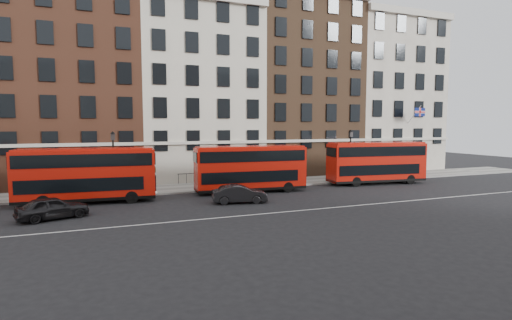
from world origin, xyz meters
name	(u,v)px	position (x,y,z in m)	size (l,w,h in m)	color
ground	(256,208)	(0.00, 0.00, 0.00)	(120.00, 120.00, 0.00)	black
pavement	(216,186)	(0.00, 10.50, 0.07)	(80.00, 5.00, 0.15)	slate
kerb	(223,190)	(0.00, 8.00, 0.08)	(80.00, 0.30, 0.16)	gray
road_centre_line	(266,213)	(0.00, -2.00, 0.01)	(70.00, 0.12, 0.01)	white
building_terrace	(194,86)	(-0.31, 17.88, 10.24)	(64.00, 11.95, 22.00)	beige
bus_b	(86,174)	(-11.38, 6.35, 2.27)	(10.22, 3.24, 4.23)	#B11309
bus_c	(250,168)	(1.99, 6.35, 2.21)	(9.96, 3.06, 4.13)	#B11309
bus_d	(376,162)	(15.62, 6.35, 2.27)	(10.28, 3.50, 4.24)	#B11309
car_rear	(53,208)	(-13.30, 1.59, 0.73)	(1.73, 4.29, 1.46)	black
car_front	(240,194)	(-0.48, 2.15, 0.69)	(1.46, 4.19, 1.38)	black
lamp_post_left	(114,160)	(-9.33, 8.48, 3.08)	(0.44, 0.44, 5.33)	black
lamp_post_right	(350,153)	(14.09, 8.64, 3.08)	(0.44, 0.44, 5.33)	black
traffic_light	(410,157)	(21.64, 8.22, 2.45)	(0.25, 0.45, 3.27)	black
iron_railings	(210,177)	(0.00, 12.70, 0.65)	(6.60, 0.06, 1.00)	black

